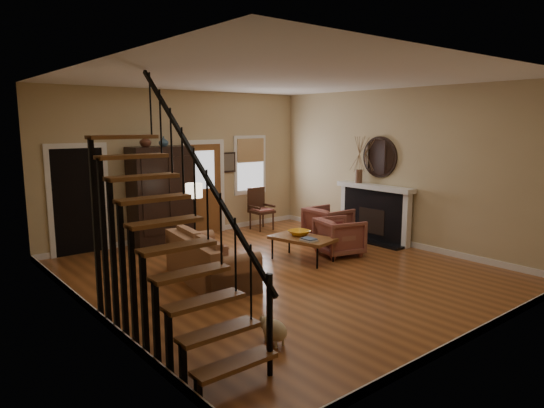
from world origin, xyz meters
TOP-DOWN VIEW (x-y plane):
  - room at (-0.41, 1.76)m, footprint 7.00×7.33m
  - staircase at (-2.78, -1.30)m, footprint 0.94×2.80m
  - fireplace at (3.13, 0.50)m, footprint 0.33×1.95m
  - armoire at (-0.70, 3.15)m, footprint 1.30×0.60m
  - vase_a at (-1.05, 3.05)m, footprint 0.24×0.24m
  - vase_b at (-0.65, 3.05)m, footprint 0.20×0.20m
  - sofa at (-1.21, 0.39)m, footprint 1.13×2.08m
  - coffee_table at (0.79, 0.33)m, footprint 0.93×1.30m
  - bowl at (0.84, 0.48)m, footprint 0.40×0.40m
  - books at (0.67, 0.03)m, footprint 0.22×0.30m
  - armchair_left at (1.62, 0.15)m, footprint 0.99×0.98m
  - armchair_right at (2.19, 1.02)m, footprint 0.88×0.86m
  - floor_lamp at (-0.62, 1.90)m, footprint 0.42×0.42m
  - side_chair at (1.85, 2.95)m, footprint 0.54×0.54m
  - dog at (-1.88, -2.08)m, footprint 0.27×0.42m

SIDE VIEW (x-z plane):
  - dog at x=-1.88m, z-range 0.00..0.30m
  - coffee_table at x=0.79m, z-range 0.00..0.45m
  - sofa at x=-1.21m, z-range 0.00..0.74m
  - armchair_left at x=1.62m, z-range 0.00..0.74m
  - armchair_right at x=2.19m, z-range 0.00..0.78m
  - books at x=0.67m, z-range 0.45..0.51m
  - bowl at x=0.84m, z-range 0.45..0.55m
  - side_chair at x=1.85m, z-range 0.00..1.02m
  - floor_lamp at x=-0.62m, z-range 0.00..1.43m
  - fireplace at x=3.13m, z-range -0.41..1.89m
  - armoire at x=-0.70m, z-range 0.00..2.10m
  - room at x=-0.41m, z-range -0.14..3.16m
  - staircase at x=-2.78m, z-range 0.00..3.20m
  - vase_b at x=-0.65m, z-range 2.10..2.31m
  - vase_a at x=-1.05m, z-range 2.10..2.35m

